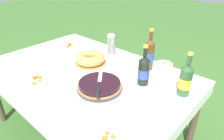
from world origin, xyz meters
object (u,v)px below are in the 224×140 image
at_px(paper_towel_roll, 162,78).
at_px(serving_knife, 99,84).
at_px(snack_plate_left, 36,81).
at_px(berry_tart, 100,86).
at_px(cider_bottle_amber, 149,54).
at_px(snack_plate_near, 104,140).
at_px(cup_stack, 111,45).
at_px(cider_bottle_green, 185,80).
at_px(juice_bottle_red, 144,70).
at_px(snack_plate_right, 69,45).
at_px(bundt_cake, 90,59).

bearing_deg(paper_towel_roll, serving_knife, -138.24).
bearing_deg(paper_towel_roll, snack_plate_left, -145.19).
height_order(berry_tart, paper_towel_roll, paper_towel_roll).
xyz_separation_m(cider_bottle_amber, snack_plate_near, (0.27, -0.81, -0.12)).
xyz_separation_m(cup_stack, snack_plate_near, (0.69, -0.82, -0.09)).
distance_m(berry_tart, cider_bottle_green, 0.58).
bearing_deg(cider_bottle_amber, berry_tart, -100.10).
bearing_deg(cup_stack, cider_bottle_amber, -0.56).
xyz_separation_m(cup_stack, juice_bottle_red, (0.52, -0.23, 0.01)).
bearing_deg(snack_plate_left, snack_plate_near, -4.78).
distance_m(cup_stack, snack_plate_near, 1.07).
xyz_separation_m(cider_bottle_green, snack_plate_near, (-0.11, -0.66, -0.10)).
bearing_deg(berry_tart, snack_plate_left, -147.84).
bearing_deg(snack_plate_near, snack_plate_left, 175.22).
distance_m(berry_tart, snack_plate_right, 0.89).
height_order(bundt_cake, snack_plate_left, bundt_cake).
height_order(snack_plate_near, paper_towel_roll, paper_towel_roll).
xyz_separation_m(berry_tart, cider_bottle_amber, (0.09, 0.49, 0.10)).
bearing_deg(bundt_cake, cup_stack, 87.16).
height_order(cider_bottle_green, juice_bottle_red, cider_bottle_green).
distance_m(berry_tart, serving_knife, 0.05).
xyz_separation_m(bundt_cake, snack_plate_left, (-0.06, -0.49, -0.03)).
distance_m(snack_plate_near, snack_plate_right, 1.35).
bearing_deg(snack_plate_near, serving_knife, 137.88).
distance_m(bundt_cake, snack_plate_right, 0.48).
xyz_separation_m(cider_bottle_amber, juice_bottle_red, (0.10, -0.23, -0.02)).
relative_size(cup_stack, snack_plate_right, 0.96).
xyz_separation_m(serving_knife, snack_plate_near, (0.33, -0.30, -0.05)).
bearing_deg(snack_plate_left, juice_bottle_red, 40.96).
distance_m(cider_bottle_green, snack_plate_left, 1.07).
bearing_deg(bundt_cake, snack_plate_right, 165.25).
bearing_deg(serving_knife, snack_plate_left, 77.97).
bearing_deg(bundt_cake, juice_bottle_red, 3.03).
xyz_separation_m(berry_tart, paper_towel_roll, (0.34, 0.26, 0.08)).
xyz_separation_m(berry_tart, snack_plate_near, (0.35, -0.32, -0.02)).
distance_m(snack_plate_right, paper_towel_roll, 1.16).
bearing_deg(serving_knife, juice_bottle_red, -71.53).
relative_size(cup_stack, cider_bottle_amber, 0.59).
relative_size(snack_plate_left, snack_plate_right, 1.10).
bearing_deg(snack_plate_right, cider_bottle_amber, 8.36).
height_order(berry_tart, snack_plate_left, berry_tart).
bearing_deg(snack_plate_left, cider_bottle_amber, 56.24).
xyz_separation_m(cider_bottle_amber, snack_plate_right, (-0.90, -0.13, -0.12)).
bearing_deg(cup_stack, paper_towel_roll, -18.97).
xyz_separation_m(serving_knife, snack_plate_right, (-0.84, 0.38, -0.05)).
relative_size(cider_bottle_amber, snack_plate_left, 1.49).
distance_m(juice_bottle_red, snack_plate_right, 1.01).
xyz_separation_m(cup_stack, snack_plate_left, (-0.08, -0.75, -0.09)).
bearing_deg(cider_bottle_amber, snack_plate_right, -171.64).
distance_m(cup_stack, paper_towel_roll, 0.71).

